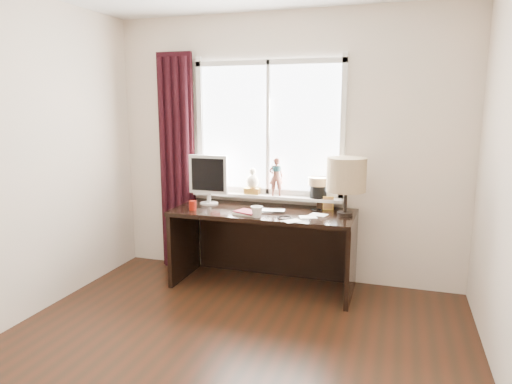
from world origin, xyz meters
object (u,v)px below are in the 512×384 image
(laptop, at_px, (269,211))
(table_lamp, at_px, (346,175))
(desk, at_px, (266,233))
(red_cup, at_px, (193,205))
(mug, at_px, (257,211))
(monitor, at_px, (208,177))

(laptop, distance_m, table_lamp, 0.77)
(desk, bearing_deg, laptop, -62.48)
(laptop, xyz_separation_m, desk, (-0.07, 0.13, -0.26))
(desk, xyz_separation_m, table_lamp, (0.75, -0.05, 0.61))
(red_cup, xyz_separation_m, desk, (0.64, 0.27, -0.29))
(desk, bearing_deg, table_lamp, -3.77)
(mug, bearing_deg, red_cup, 172.28)
(red_cup, relative_size, desk, 0.05)
(red_cup, xyz_separation_m, monitor, (0.04, 0.29, 0.23))
(mug, bearing_deg, laptop, 78.86)
(laptop, height_order, monitor, monitor)
(monitor, height_order, table_lamp, table_lamp)
(monitor, bearing_deg, desk, -1.59)
(mug, distance_m, desk, 0.47)
(laptop, distance_m, red_cup, 0.72)
(laptop, relative_size, red_cup, 3.31)
(table_lamp, bearing_deg, red_cup, -170.81)
(monitor, distance_m, table_lamp, 1.36)
(red_cup, relative_size, table_lamp, 0.17)
(laptop, relative_size, monitor, 0.60)
(red_cup, bearing_deg, monitor, 82.44)
(laptop, xyz_separation_m, table_lamp, (0.68, 0.08, 0.35))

